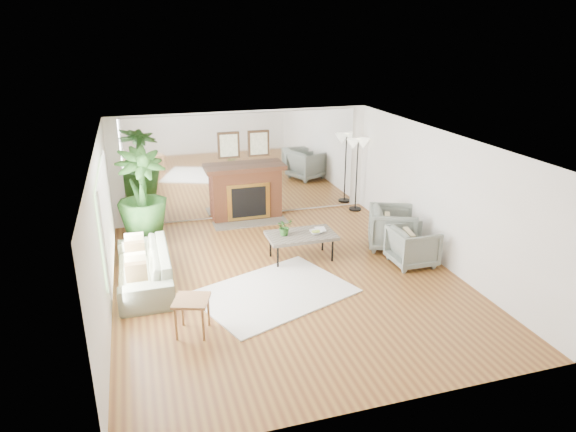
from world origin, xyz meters
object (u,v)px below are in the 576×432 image
object	(u,v)px
potted_ficus	(142,196)
coffee_table	(301,236)
sofa	(144,267)
floor_lamp	(358,150)
fireplace	(247,192)
armchair_front	(413,246)
side_table	(192,305)
armchair_back	(392,228)

from	to	relation	value
potted_ficus	coffee_table	bearing A→B (deg)	-26.81
coffee_table	sofa	xyz separation A→B (m)	(-2.96, -0.21, -0.15)
floor_lamp	potted_ficus	bearing A→B (deg)	-169.80
coffee_table	fireplace	bearing A→B (deg)	101.40
armchair_front	potted_ficus	distance (m)	5.37
sofa	armchair_front	bearing A→B (deg)	82.60
sofa	side_table	bearing A→B (deg)	18.89
sofa	side_table	size ratio (longest dim) A/B	3.56
fireplace	armchair_front	world-z (taller)	fireplace
sofa	armchair_back	size ratio (longest dim) A/B	2.39
sofa	potted_ficus	bearing A→B (deg)	176.61
side_table	potted_ficus	size ratio (longest dim) A/B	0.30
floor_lamp	coffee_table	bearing A→B (deg)	-132.95
fireplace	potted_ficus	world-z (taller)	potted_ficus
floor_lamp	fireplace	bearing A→B (deg)	176.63
fireplace	potted_ficus	bearing A→B (deg)	-155.58
coffee_table	armchair_back	world-z (taller)	armchair_back
fireplace	side_table	xyz separation A→B (m)	(-1.83, -4.52, -0.19)
coffee_table	floor_lamp	xyz separation A→B (m)	(2.19, 2.36, 1.04)
potted_ficus	floor_lamp	world-z (taller)	potted_ficus
fireplace	side_table	size ratio (longest dim) A/B	3.27
coffee_table	potted_ficus	distance (m)	3.27
fireplace	armchair_back	xyz separation A→B (m)	(2.47, -2.51, -0.24)
side_table	floor_lamp	xyz separation A→B (m)	(4.53, 4.36, 1.05)
side_table	sofa	bearing A→B (deg)	108.96
armchair_back	potted_ficus	bearing A→B (deg)	97.32
sofa	potted_ficus	distance (m)	1.83
side_table	armchair_back	bearing A→B (deg)	25.07
armchair_back	floor_lamp	bearing A→B (deg)	18.27
potted_ficus	armchair_front	bearing A→B (deg)	-25.40
fireplace	armchair_front	distance (m)	4.16
sofa	armchair_front	world-z (taller)	armchair_front
armchair_front	side_table	xyz separation A→B (m)	(-4.28, -1.17, 0.10)
potted_ficus	side_table	bearing A→B (deg)	-81.39
fireplace	floor_lamp	bearing A→B (deg)	-3.37
coffee_table	floor_lamp	size ratio (longest dim) A/B	0.74
coffee_table	armchair_back	bearing A→B (deg)	0.14
potted_ficus	floor_lamp	distance (m)	5.15
side_table	floor_lamp	bearing A→B (deg)	43.90
coffee_table	side_table	bearing A→B (deg)	-139.39
potted_ficus	fireplace	bearing A→B (deg)	24.42
coffee_table	side_table	size ratio (longest dim) A/B	2.09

